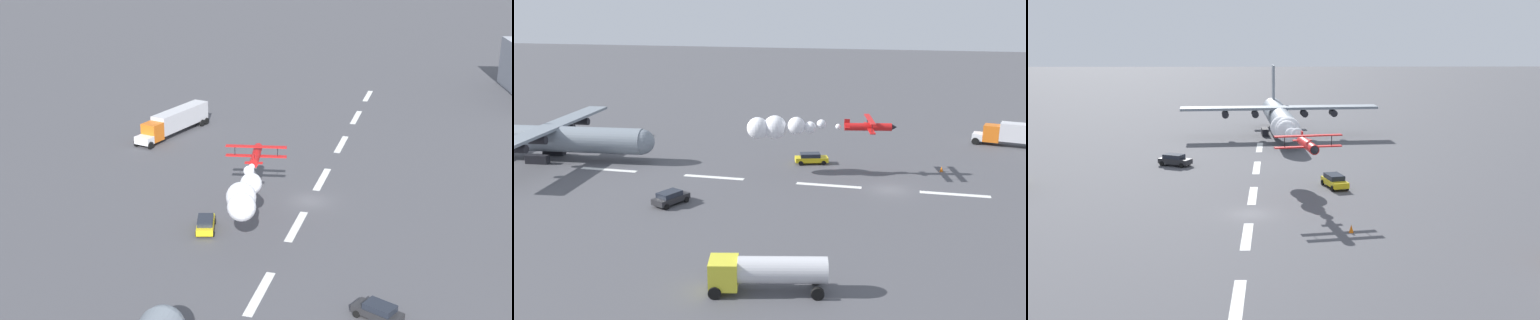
% 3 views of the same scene
% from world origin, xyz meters
% --- Properties ---
extents(ground_plane, '(440.00, 440.00, 0.00)m').
position_xyz_m(ground_plane, '(0.00, 0.00, 0.00)').
color(ground_plane, '#4C4C51').
rests_on(ground_plane, ground).
extents(runway_stripe_3, '(8.00, 0.90, 0.01)m').
position_xyz_m(runway_stripe_3, '(-7.41, 0.00, 0.01)').
color(runway_stripe_3, white).
rests_on(runway_stripe_3, ground).
extents(runway_stripe_4, '(8.00, 0.90, 0.01)m').
position_xyz_m(runway_stripe_4, '(7.41, 0.00, 0.01)').
color(runway_stripe_4, white).
rests_on(runway_stripe_4, ground).
extents(runway_stripe_5, '(8.00, 0.90, 0.01)m').
position_xyz_m(runway_stripe_5, '(22.22, 0.00, 0.01)').
color(runway_stripe_5, white).
rests_on(runway_stripe_5, ground).
extents(runway_stripe_6, '(8.00, 0.90, 0.01)m').
position_xyz_m(runway_stripe_6, '(37.03, 0.00, 0.01)').
color(runway_stripe_6, white).
rests_on(runway_stripe_6, ground).
extents(cargo_transport_plane, '(28.78, 32.24, 10.86)m').
position_xyz_m(cargo_transport_plane, '(46.49, -3.08, 3.21)').
color(cargo_transport_plane, gray).
rests_on(cargo_transport_plane, ground).
extents(stunt_biplane_red, '(18.98, 7.50, 3.02)m').
position_xyz_m(stunt_biplane_red, '(13.65, -3.93, 6.19)').
color(stunt_biplane_red, red).
extents(fuel_tanker_truck, '(9.36, 4.55, 2.90)m').
position_xyz_m(fuel_tanker_truck, '(8.58, 27.61, 1.74)').
color(fuel_tanker_truck, yellow).
rests_on(fuel_tanker_truck, ground).
extents(followme_car_yellow, '(4.84, 3.01, 1.52)m').
position_xyz_m(followme_car_yellow, '(11.10, -9.22, 0.81)').
color(followme_car_yellow, yellow).
rests_on(followme_car_yellow, ground).
extents(airport_staff_sedan, '(3.38, 4.61, 1.52)m').
position_xyz_m(airport_staff_sedan, '(23.57, 10.78, 0.81)').
color(airport_staff_sedan, '#262628').
rests_on(airport_staff_sedan, ground).
extents(traffic_cone_near, '(0.44, 0.44, 0.75)m').
position_xyz_m(traffic_cone_near, '(-6.38, -9.36, 0.38)').
color(traffic_cone_near, orange).
rests_on(traffic_cone_near, ground).
extents(traffic_cone_far, '(0.44, 0.44, 0.75)m').
position_xyz_m(traffic_cone_far, '(11.75, -9.76, 0.38)').
color(traffic_cone_far, orange).
rests_on(traffic_cone_far, ground).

